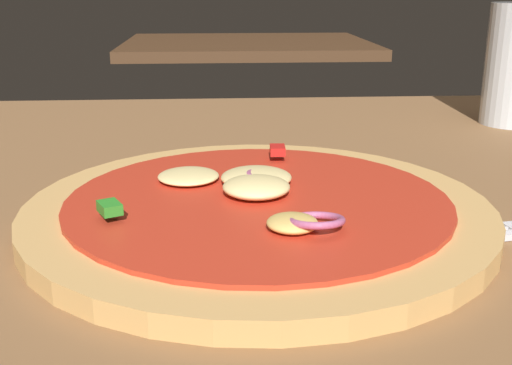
{
  "coord_description": "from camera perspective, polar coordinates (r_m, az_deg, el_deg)",
  "views": [
    {
      "loc": [
        -0.04,
        -0.37,
        0.17
      ],
      "look_at": [
        -0.02,
        0.03,
        0.05
      ],
      "focal_mm": 44.22,
      "sensor_mm": 36.0,
      "label": 1
    }
  ],
  "objects": [
    {
      "name": "background_table",
      "position": [
        1.69,
        -0.81,
        12.26
      ],
      "size": [
        0.63,
        0.51,
        0.03
      ],
      "color": "#4C301C",
      "rests_on": "ground"
    },
    {
      "name": "dining_table",
      "position": [
        0.41,
        2.46,
        -5.72
      ],
      "size": [
        1.39,
        0.92,
        0.03
      ],
      "color": "brown",
      "rests_on": "ground"
    },
    {
      "name": "pizza",
      "position": [
        0.41,
        0.14,
        -2.38
      ],
      "size": [
        0.3,
        0.3,
        0.03
      ],
      "color": "tan",
      "rests_on": "dining_table"
    }
  ]
}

